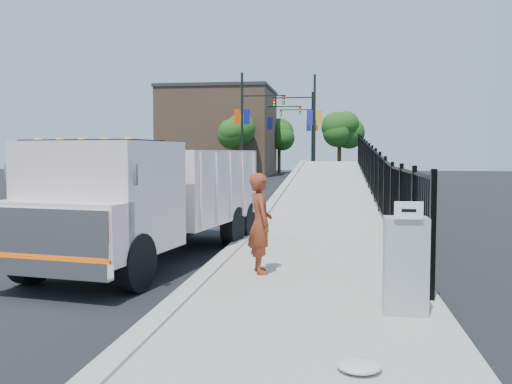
# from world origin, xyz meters

# --- Properties ---
(ground) EXTENTS (120.00, 120.00, 0.00)m
(ground) POSITION_xyz_m (0.00, 0.00, 0.00)
(ground) COLOR black
(ground) RESTS_ON ground
(sidewalk) EXTENTS (3.55, 12.00, 0.12)m
(sidewalk) POSITION_xyz_m (1.93, -2.00, 0.06)
(sidewalk) COLOR #9E998E
(sidewalk) RESTS_ON ground
(curb) EXTENTS (0.30, 12.00, 0.16)m
(curb) POSITION_xyz_m (0.00, -2.00, 0.08)
(curb) COLOR #ADAAA3
(curb) RESTS_ON ground
(ramp) EXTENTS (3.95, 24.06, 3.19)m
(ramp) POSITION_xyz_m (2.12, 16.00, 0.00)
(ramp) COLOR #9E998E
(ramp) RESTS_ON ground
(iron_fence) EXTENTS (0.10, 28.00, 1.80)m
(iron_fence) POSITION_xyz_m (3.55, 12.00, 0.90)
(iron_fence) COLOR black
(iron_fence) RESTS_ON ground
(truck) EXTENTS (3.36, 7.36, 2.43)m
(truck) POSITION_xyz_m (-1.49, 0.88, 1.37)
(truck) COLOR black
(truck) RESTS_ON ground
(worker) EXTENTS (0.60, 0.73, 1.73)m
(worker) POSITION_xyz_m (0.92, -0.53, 0.98)
(worker) COLOR maroon
(worker) RESTS_ON sidewalk
(utility_cabinet) EXTENTS (0.55, 0.40, 1.25)m
(utility_cabinet) POSITION_xyz_m (3.10, -2.73, 0.75)
(utility_cabinet) COLOR gray
(utility_cabinet) RESTS_ON sidewalk
(arrow_sign) EXTENTS (0.35, 0.04, 0.22)m
(arrow_sign) POSITION_xyz_m (3.10, -2.95, 1.48)
(arrow_sign) COLOR white
(arrow_sign) RESTS_ON utility_cabinet
(debris) EXTENTS (0.43, 0.43, 0.11)m
(debris) POSITION_xyz_m (2.44, -4.80, 0.17)
(debris) COLOR silver
(debris) RESTS_ON sidewalk
(light_pole_0) EXTENTS (3.77, 0.22, 8.00)m
(light_pole_0) POSITION_xyz_m (-4.38, 31.26, 4.36)
(light_pole_0) COLOR black
(light_pole_0) RESTS_ON ground
(light_pole_1) EXTENTS (3.78, 0.22, 8.00)m
(light_pole_1) POSITION_xyz_m (0.22, 32.98, 4.36)
(light_pole_1) COLOR black
(light_pole_1) RESTS_ON ground
(light_pole_2) EXTENTS (3.77, 0.22, 8.00)m
(light_pole_2) POSITION_xyz_m (-3.84, 41.30, 4.36)
(light_pole_2) COLOR black
(light_pole_2) RESTS_ON ground
(light_pole_3) EXTENTS (3.78, 0.22, 8.00)m
(light_pole_3) POSITION_xyz_m (-0.45, 45.25, 4.36)
(light_pole_3) COLOR black
(light_pole_3) RESTS_ON ground
(tree_0) EXTENTS (2.67, 2.67, 5.34)m
(tree_0) POSITION_xyz_m (-5.80, 37.02, 3.95)
(tree_0) COLOR #382314
(tree_0) RESTS_ON ground
(tree_1) EXTENTS (2.46, 2.46, 5.23)m
(tree_1) POSITION_xyz_m (2.43, 38.51, 3.94)
(tree_1) COLOR #382314
(tree_1) RESTS_ON ground
(tree_2) EXTENTS (3.05, 3.05, 5.52)m
(tree_2) POSITION_xyz_m (-3.76, 49.29, 3.97)
(tree_2) COLOR #382314
(tree_2) RESTS_ON ground
(building) EXTENTS (10.00, 10.00, 8.00)m
(building) POSITION_xyz_m (-9.00, 44.00, 4.00)
(building) COLOR #8C664C
(building) RESTS_ON ground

